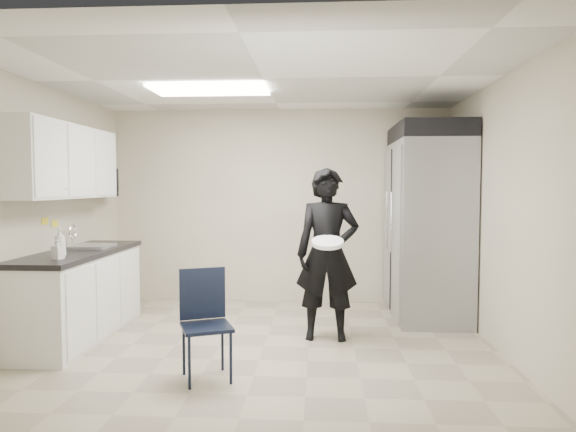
# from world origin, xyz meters

# --- Properties ---
(floor) EXTENTS (4.50, 4.50, 0.00)m
(floor) POSITION_xyz_m (0.00, 0.00, 0.00)
(floor) COLOR tan
(floor) RESTS_ON ground
(ceiling) EXTENTS (4.50, 4.50, 0.00)m
(ceiling) POSITION_xyz_m (0.00, 0.00, 2.60)
(ceiling) COLOR white
(ceiling) RESTS_ON back_wall
(back_wall) EXTENTS (4.50, 0.00, 4.50)m
(back_wall) POSITION_xyz_m (0.00, 2.00, 1.30)
(back_wall) COLOR beige
(back_wall) RESTS_ON floor
(left_wall) EXTENTS (0.00, 4.00, 4.00)m
(left_wall) POSITION_xyz_m (-2.25, 0.00, 1.30)
(left_wall) COLOR beige
(left_wall) RESTS_ON floor
(right_wall) EXTENTS (0.00, 4.00, 4.00)m
(right_wall) POSITION_xyz_m (2.25, 0.00, 1.30)
(right_wall) COLOR beige
(right_wall) RESTS_ON floor
(ceiling_panel) EXTENTS (1.20, 0.60, 0.02)m
(ceiling_panel) POSITION_xyz_m (-0.60, 0.40, 2.57)
(ceiling_panel) COLOR white
(ceiling_panel) RESTS_ON ceiling
(lower_counter) EXTENTS (0.60, 1.90, 0.86)m
(lower_counter) POSITION_xyz_m (-1.95, 0.20, 0.43)
(lower_counter) COLOR silver
(lower_counter) RESTS_ON floor
(countertop) EXTENTS (0.64, 1.95, 0.05)m
(countertop) POSITION_xyz_m (-1.95, 0.20, 0.89)
(countertop) COLOR black
(countertop) RESTS_ON lower_counter
(sink) EXTENTS (0.42, 0.40, 0.14)m
(sink) POSITION_xyz_m (-1.93, 0.45, 0.87)
(sink) COLOR gray
(sink) RESTS_ON countertop
(faucet) EXTENTS (0.02, 0.02, 0.24)m
(faucet) POSITION_xyz_m (-2.13, 0.45, 1.02)
(faucet) COLOR silver
(faucet) RESTS_ON countertop
(upper_cabinets) EXTENTS (0.35, 1.80, 0.75)m
(upper_cabinets) POSITION_xyz_m (-2.08, 0.20, 1.83)
(upper_cabinets) COLOR silver
(upper_cabinets) RESTS_ON left_wall
(towel_dispenser) EXTENTS (0.22, 0.30, 0.35)m
(towel_dispenser) POSITION_xyz_m (-2.14, 1.35, 1.62)
(towel_dispenser) COLOR black
(towel_dispenser) RESTS_ON left_wall
(notice_sticker_left) EXTENTS (0.00, 0.12, 0.07)m
(notice_sticker_left) POSITION_xyz_m (-2.24, 0.10, 1.22)
(notice_sticker_left) COLOR yellow
(notice_sticker_left) RESTS_ON left_wall
(notice_sticker_right) EXTENTS (0.00, 0.12, 0.07)m
(notice_sticker_right) POSITION_xyz_m (-2.24, 0.30, 1.18)
(notice_sticker_right) COLOR yellow
(notice_sticker_right) RESTS_ON left_wall
(commercial_fridge) EXTENTS (0.80, 1.35, 2.10)m
(commercial_fridge) POSITION_xyz_m (1.83, 1.27, 1.05)
(commercial_fridge) COLOR gray
(commercial_fridge) RESTS_ON floor
(fridge_compressor) EXTENTS (0.80, 1.35, 0.20)m
(fridge_compressor) POSITION_xyz_m (1.83, 1.27, 2.20)
(fridge_compressor) COLOR black
(fridge_compressor) RESTS_ON commercial_fridge
(folding_chair) EXTENTS (0.50, 0.50, 0.86)m
(folding_chair) POSITION_xyz_m (-0.37, -0.87, 0.43)
(folding_chair) COLOR black
(folding_chair) RESTS_ON floor
(man_tuxedo) EXTENTS (0.65, 0.44, 1.76)m
(man_tuxedo) POSITION_xyz_m (0.62, 0.31, 0.88)
(man_tuxedo) COLOR black
(man_tuxedo) RESTS_ON floor
(bucket_lid) EXTENTS (0.32, 0.32, 0.04)m
(bucket_lid) POSITION_xyz_m (0.62, 0.06, 1.03)
(bucket_lid) COLOR white
(bucket_lid) RESTS_ON man_tuxedo
(soap_bottle_a) EXTENTS (0.13, 0.13, 0.28)m
(soap_bottle_a) POSITION_xyz_m (-1.88, -0.31, 1.05)
(soap_bottle_a) COLOR silver
(soap_bottle_a) RESTS_ON countertop
(soap_bottle_b) EXTENTS (0.10, 0.10, 0.18)m
(soap_bottle_b) POSITION_xyz_m (-1.84, -0.43, 1.00)
(soap_bottle_b) COLOR #9FA2AB
(soap_bottle_b) RESTS_ON countertop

